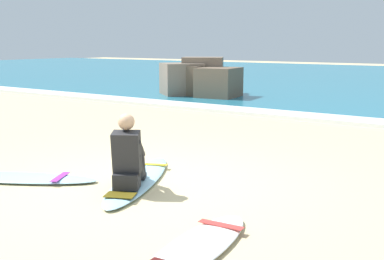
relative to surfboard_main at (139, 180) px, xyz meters
The scene contains 7 objects.
ground_plane 0.16m from the surfboard_main, 18.33° to the left, with size 80.00×80.00×0.00m, color #CCB584.
breaking_foam 6.50m from the surfboard_main, 88.69° to the left, with size 80.00×0.90×0.11m, color white.
surfboard_main is the anchor object (origin of this frame).
surfer_seated 0.57m from the surfboard_main, 68.30° to the right, with size 0.64×0.77×0.95m.
surfboard_spare_near 1.74m from the surfboard_main, 149.31° to the right, with size 2.35×1.52×0.08m.
surfboard_spare_far 2.29m from the surfboard_main, 36.03° to the right, with size 0.66×1.80×0.08m.
rock_outcrop_distant 10.15m from the surfboard_main, 118.28° to the left, with size 3.10×2.34×1.39m.
Camera 1 is at (3.92, -4.78, 1.89)m, focal length 43.84 mm.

